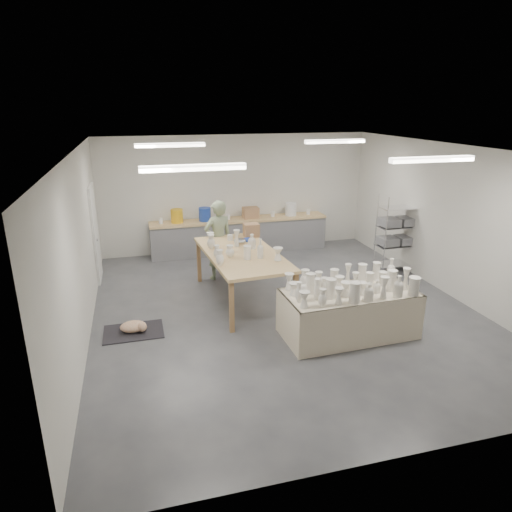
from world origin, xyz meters
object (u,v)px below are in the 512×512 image
object	(u,v)px
work_table	(241,252)
drying_table	(348,311)
red_stool	(217,263)
potter	(218,240)

from	to	relation	value
work_table	drying_table	bearing A→B (deg)	-59.66
red_stool	potter	bearing A→B (deg)	-90.00
drying_table	work_table	xyz separation A→B (m)	(-1.37, 1.97, 0.53)
work_table	red_stool	bearing A→B (deg)	94.85
potter	red_stool	world-z (taller)	potter
red_stool	work_table	bearing A→B (deg)	-80.71
work_table	potter	xyz separation A→B (m)	(-0.24, 1.20, -0.09)
work_table	red_stool	distance (m)	1.65
drying_table	potter	distance (m)	3.59
work_table	potter	size ratio (longest dim) A/B	1.54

